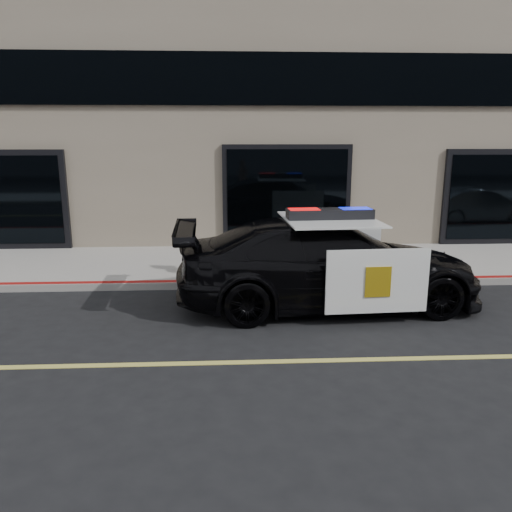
{
  "coord_description": "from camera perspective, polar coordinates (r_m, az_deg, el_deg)",
  "views": [
    {
      "loc": [
        -2.5,
        -6.41,
        3.06
      ],
      "look_at": [
        -2.07,
        2.2,
        1.0
      ],
      "focal_mm": 35.0,
      "sensor_mm": 36.0,
      "label": 1
    }
  ],
  "objects": [
    {
      "name": "police_car",
      "position": [
        9.24,
        8.25,
        -0.77
      ],
      "size": [
        2.88,
        5.78,
        1.82
      ],
      "color": "black",
      "rests_on": "ground"
    },
    {
      "name": "building_n",
      "position": [
        17.35,
        5.94,
        23.14
      ],
      "size": [
        60.0,
        7.0,
        12.0
      ],
      "primitive_type": "cube",
      "color": "#756856",
      "rests_on": "ground"
    },
    {
      "name": "ground",
      "position": [
        7.53,
        17.11,
        -11.17
      ],
      "size": [
        120.0,
        120.0,
        0.0
      ],
      "primitive_type": "plane",
      "color": "black",
      "rests_on": "ground"
    },
    {
      "name": "fire_hydrant",
      "position": [
        11.07,
        -7.47,
        0.12
      ],
      "size": [
        0.37,
        0.51,
        0.82
      ],
      "color": "white",
      "rests_on": "sidewalk_n"
    },
    {
      "name": "sidewalk_n",
      "position": [
        12.3,
        8.95,
        -0.78
      ],
      "size": [
        60.0,
        3.5,
        0.15
      ],
      "primitive_type": "cube",
      "color": "gray",
      "rests_on": "ground"
    }
  ]
}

